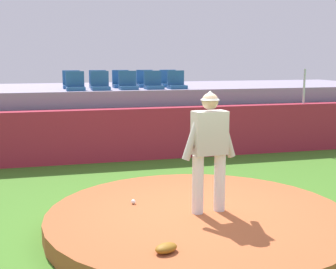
# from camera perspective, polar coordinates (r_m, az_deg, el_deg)

# --- Properties ---
(ground_plane) EXTENTS (60.00, 60.00, 0.00)m
(ground_plane) POSITION_cam_1_polar(r_m,az_deg,el_deg) (7.13, 3.75, -11.55)
(ground_plane) COLOR #3C7120
(pitchers_mound) EXTENTS (4.57, 4.57, 0.27)m
(pitchers_mound) POSITION_cam_1_polar(r_m,az_deg,el_deg) (7.09, 3.76, -10.55)
(pitchers_mound) COLOR #A5532D
(pitchers_mound) RESTS_ON ground_plane
(pitcher) EXTENTS (0.86, 0.31, 1.82)m
(pitcher) POSITION_cam_1_polar(r_m,az_deg,el_deg) (6.79, 5.16, -1.03)
(pitcher) COLOR silver
(pitcher) RESTS_ON pitchers_mound
(baseball) EXTENTS (0.07, 0.07, 0.07)m
(baseball) POSITION_cam_1_polar(r_m,az_deg,el_deg) (7.39, -4.32, -8.30)
(baseball) COLOR white
(baseball) RESTS_ON pitchers_mound
(fielding_glove) EXTENTS (0.36, 0.31, 0.11)m
(fielding_glove) POSITION_cam_1_polar(r_m,az_deg,el_deg) (5.63, -0.23, -13.90)
(fielding_glove) COLOR brown
(fielding_glove) RESTS_ON pitchers_mound
(brick_barrier) EXTENTS (17.47, 0.40, 1.31)m
(brick_barrier) POSITION_cam_1_polar(r_m,az_deg,el_deg) (11.68, -4.17, 0.06)
(brick_barrier) COLOR #9F2536
(brick_barrier) RESTS_ON ground_plane
(fence_post_right) EXTENTS (0.06, 0.06, 0.96)m
(fence_post_right) POSITION_cam_1_polar(r_m,az_deg,el_deg) (13.30, 16.52, 5.76)
(fence_post_right) COLOR silver
(fence_post_right) RESTS_ON brick_barrier
(bleacher_platform) EXTENTS (16.79, 4.39, 1.72)m
(bleacher_platform) POSITION_cam_1_polar(r_m,az_deg,el_deg) (14.22, -6.19, 2.54)
(bleacher_platform) COLOR gray
(bleacher_platform) RESTS_ON ground_plane
(stadium_chair_0) EXTENTS (0.48, 0.44, 0.50)m
(stadium_chair_0) POSITION_cam_1_polar(r_m,az_deg,el_deg) (12.31, -11.42, 6.09)
(stadium_chair_0) COLOR #23568B
(stadium_chair_0) RESTS_ON bleacher_platform
(stadium_chair_1) EXTENTS (0.48, 0.44, 0.50)m
(stadium_chair_1) POSITION_cam_1_polar(r_m,az_deg,el_deg) (12.39, -8.41, 6.19)
(stadium_chair_1) COLOR #23568B
(stadium_chair_1) RESTS_ON bleacher_platform
(stadium_chair_2) EXTENTS (0.48, 0.44, 0.50)m
(stadium_chair_2) POSITION_cam_1_polar(r_m,az_deg,el_deg) (12.52, -4.99, 6.29)
(stadium_chair_2) COLOR #23568B
(stadium_chair_2) RESTS_ON bleacher_platform
(stadium_chair_3) EXTENTS (0.48, 0.44, 0.50)m
(stadium_chair_3) POSITION_cam_1_polar(r_m,az_deg,el_deg) (12.67, -1.83, 6.36)
(stadium_chair_3) COLOR #23568B
(stadium_chair_3) RESTS_ON bleacher_platform
(stadium_chair_4) EXTENTS (0.48, 0.44, 0.50)m
(stadium_chair_4) POSITION_cam_1_polar(r_m,az_deg,el_deg) (12.82, 1.06, 6.40)
(stadium_chair_4) COLOR #23568B
(stadium_chair_4) RESTS_ON bleacher_platform
(stadium_chair_5) EXTENTS (0.48, 0.44, 0.50)m
(stadium_chair_5) POSITION_cam_1_polar(r_m,az_deg,el_deg) (13.23, -11.87, 6.29)
(stadium_chair_5) COLOR #23568B
(stadium_chair_5) RESTS_ON bleacher_platform
(stadium_chair_6) EXTENTS (0.48, 0.44, 0.50)m
(stadium_chair_6) POSITION_cam_1_polar(r_m,az_deg,el_deg) (13.29, -8.66, 6.40)
(stadium_chair_6) COLOR #23568B
(stadium_chair_6) RESTS_ON bleacher_platform
(stadium_chair_7) EXTENTS (0.48, 0.44, 0.50)m
(stadium_chair_7) POSITION_cam_1_polar(r_m,az_deg,el_deg) (13.38, -5.84, 6.48)
(stadium_chair_7) COLOR #23568B
(stadium_chair_7) RESTS_ON bleacher_platform
(stadium_chair_8) EXTENTS (0.48, 0.44, 0.50)m
(stadium_chair_8) POSITION_cam_1_polar(r_m,az_deg,el_deg) (13.53, -2.85, 6.55)
(stadium_chair_8) COLOR #23568B
(stadium_chair_8) RESTS_ON bleacher_platform
(stadium_chair_9) EXTENTS (0.48, 0.44, 0.50)m
(stadium_chair_9) POSITION_cam_1_polar(r_m,az_deg,el_deg) (13.66, 0.06, 6.59)
(stadium_chair_9) COLOR #23568B
(stadium_chair_9) RESTS_ON bleacher_platform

